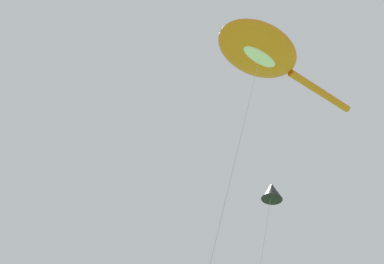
# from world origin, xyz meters

# --- Properties ---
(big_show_kite) EXTENTS (14.18, 4.39, 20.63)m
(big_show_kite) POSITION_xyz_m (4.12, 6.31, 19.88)
(big_show_kite) COLOR orange
(big_show_kite) RESTS_ON ground
(small_kite_delta_white) EXTENTS (4.54, 1.21, 11.20)m
(small_kite_delta_white) POSITION_xyz_m (4.73, 7.99, 10.61)
(small_kite_delta_white) COLOR black
(small_kite_delta_white) RESTS_ON ground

